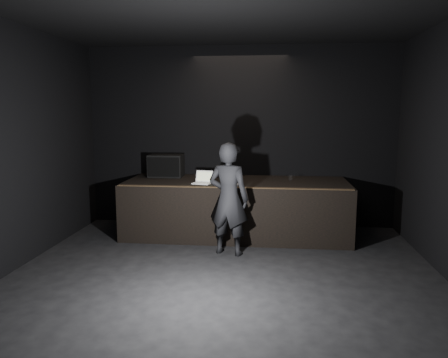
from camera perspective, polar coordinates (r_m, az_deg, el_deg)
ground at (r=5.57m, az=-0.78°, el=-14.99°), size 7.00×7.00×0.00m
room_walls at (r=5.10m, az=-0.82°, el=6.28°), size 6.10×7.10×3.52m
stage_riser at (r=8.01m, az=1.62°, el=-3.79°), size 4.00×1.50×1.00m
riser_lip at (r=7.21m, az=1.18°, el=-1.09°), size 3.92×0.10×0.01m
stage_monitor at (r=8.48m, az=-7.57°, el=1.75°), size 0.65×0.48×0.43m
cable at (r=8.42m, az=0.35°, el=0.37°), size 0.77×0.53×0.02m
laptop at (r=7.66m, az=-2.78°, el=-0.14°), size 0.36×0.33×0.21m
beer_can at (r=7.71m, az=2.14°, el=0.13°), size 0.07×0.07×0.17m
plastic_cup at (r=8.03m, az=8.69°, el=0.15°), size 0.08×0.08×0.10m
wii_remote at (r=7.40m, az=1.75°, el=-0.78°), size 0.04×0.15×0.03m
person at (r=6.85m, az=0.59°, el=-2.61°), size 0.74×0.58×1.78m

